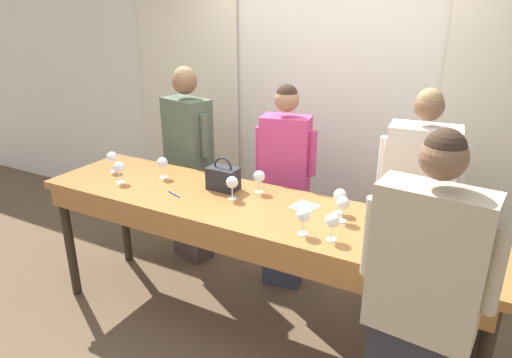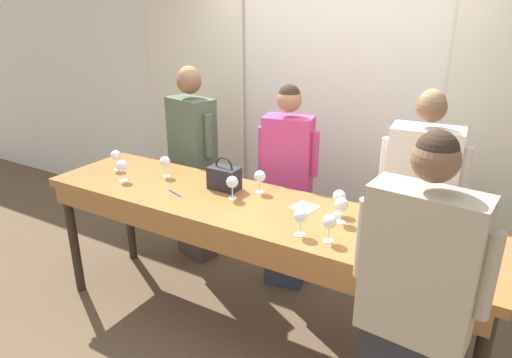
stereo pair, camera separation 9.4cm
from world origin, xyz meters
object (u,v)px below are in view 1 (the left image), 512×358
object	(u,v)px
guest_pink_top	(285,187)
wine_bottle	(435,206)
wine_glass_front_left	(162,163)
guest_cream_sweater	(415,213)
wine_glass_center_right	(232,183)
guest_olive_jacket	(189,165)
tasting_bar	(249,218)
handbag	(223,178)
host_pouring	(418,320)
wine_glass_center_left	(343,204)
wine_glass_back_left	(259,177)
wine_glass_front_right	(340,196)
wine_glass_front_mid	(332,221)
wine_glass_back_mid	(119,168)
wine_glass_center_mid	(303,216)
wine_glass_back_right	(112,157)

from	to	relation	value
guest_pink_top	wine_bottle	bearing A→B (deg)	-18.99
wine_bottle	wine_glass_front_left	world-z (taller)	wine_bottle
wine_glass_front_left	guest_cream_sweater	size ratio (longest dim) A/B	0.09
wine_glass_center_right	guest_olive_jacket	world-z (taller)	guest_olive_jacket
tasting_bar	guest_pink_top	size ratio (longest dim) A/B	1.84
handbag	host_pouring	distance (m)	1.63
wine_bottle	guest_pink_top	bearing A→B (deg)	161.01
wine_glass_center_right	wine_bottle	bearing A→B (deg)	10.84
handbag	guest_cream_sweater	size ratio (longest dim) A/B	0.14
wine_glass_center_left	guest_pink_top	xyz separation A→B (m)	(-0.66, 0.60, -0.24)
wine_glass_front_left	guest_cream_sweater	world-z (taller)	guest_cream_sweater
tasting_bar	wine_glass_center_right	distance (m)	0.26
wine_glass_front_left	guest_cream_sweater	distance (m)	1.83
wine_glass_front_left	wine_glass_back_left	world-z (taller)	same
wine_bottle	wine_glass_center_right	xyz separation A→B (m)	(-1.23, -0.24, -0.00)
wine_glass_front_right	wine_glass_center_left	xyz separation A→B (m)	(0.06, -0.11, 0.00)
wine_glass_front_mid	wine_glass_front_right	world-z (taller)	same
handbag	wine_glass_center_right	distance (m)	0.19
wine_glass_center_left	wine_glass_back_left	world-z (taller)	same
wine_glass_front_right	guest_cream_sweater	size ratio (longest dim) A/B	0.09
wine_bottle	wine_glass_back_mid	distance (m)	2.13
tasting_bar	wine_glass_front_right	size ratio (longest dim) A/B	19.35
tasting_bar	guest_pink_top	xyz separation A→B (m)	(-0.06, 0.67, -0.03)
wine_glass_front_right	guest_pink_top	size ratio (longest dim) A/B	0.10
wine_glass_front_right	wine_bottle	bearing A→B (deg)	10.76
wine_glass_front_mid	guest_cream_sweater	distance (m)	0.93
wine_glass_front_right	wine_glass_back_mid	bearing A→B (deg)	-170.20
guest_cream_sweater	handbag	bearing A→B (deg)	-157.17
handbag	wine_glass_center_mid	size ratio (longest dim) A/B	1.49
handbag	wine_glass_center_mid	bearing A→B (deg)	-25.15
wine_bottle	host_pouring	size ratio (longest dim) A/B	0.18
wine_glass_front_right	wine_glass_center_mid	bearing A→B (deg)	-102.84
wine_glass_front_mid	guest_olive_jacket	bearing A→B (deg)	151.96
tasting_bar	wine_glass_front_right	world-z (taller)	wine_glass_front_right
wine_glass_front_right	guest_pink_top	distance (m)	0.82
wine_glass_front_left	host_pouring	xyz separation A→B (m)	(1.97, -0.68, -0.20)
wine_glass_front_mid	wine_glass_back_left	xyz separation A→B (m)	(-0.67, 0.41, 0.00)
wine_glass_center_right	host_pouring	xyz separation A→B (m)	(1.31, -0.59, -0.20)
tasting_bar	host_pouring	world-z (taller)	host_pouring
wine_glass_back_right	guest_cream_sweater	bearing A→B (deg)	15.90
handbag	wine_glass_center_mid	world-z (taller)	handbag
wine_glass_back_mid	host_pouring	size ratio (longest dim) A/B	0.09
wine_glass_front_right	guest_pink_top	bearing A→B (deg)	140.66
tasting_bar	wine_glass_back_left	size ratio (longest dim) A/B	19.35
host_pouring	tasting_bar	bearing A→B (deg)	154.98
wine_glass_center_left	guest_cream_sweater	bearing A→B (deg)	61.75
guest_olive_jacket	wine_glass_back_left	bearing A→B (deg)	-25.56
wine_glass_front_left	wine_bottle	bearing A→B (deg)	4.35
tasting_bar	guest_olive_jacket	size ratio (longest dim) A/B	1.76
wine_bottle	handbag	distance (m)	1.38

